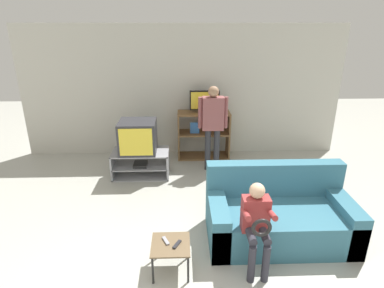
{
  "coord_description": "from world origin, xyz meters",
  "views": [
    {
      "loc": [
        -0.02,
        -2.21,
        2.63
      ],
      "look_at": [
        0.13,
        2.28,
        0.9
      ],
      "focal_mm": 30.0,
      "sensor_mm": 36.0,
      "label": 1
    }
  ],
  "objects_px": {
    "tv_stand": "(141,163)",
    "snack_table": "(171,247)",
    "media_shelf": "(203,134)",
    "remote_control_white": "(166,241)",
    "couch": "(278,216)",
    "remote_control_black": "(177,244)",
    "television_main": "(138,137)",
    "person_standing_adult": "(213,121)",
    "television_flat": "(205,102)",
    "person_seated_child": "(257,221)"
  },
  "relations": [
    {
      "from": "tv_stand",
      "to": "snack_table",
      "type": "relative_size",
      "value": 2.38
    },
    {
      "from": "media_shelf",
      "to": "remote_control_white",
      "type": "distance_m",
      "value": 3.25
    },
    {
      "from": "couch",
      "to": "remote_control_black",
      "type": "bearing_deg",
      "value": -155.06
    },
    {
      "from": "television_main",
      "to": "person_standing_adult",
      "type": "bearing_deg",
      "value": 8.1
    },
    {
      "from": "snack_table",
      "to": "person_standing_adult",
      "type": "relative_size",
      "value": 0.27
    },
    {
      "from": "television_flat",
      "to": "remote_control_white",
      "type": "bearing_deg",
      "value": -101.38
    },
    {
      "from": "snack_table",
      "to": "remote_control_black",
      "type": "xyz_separation_m",
      "value": [
        0.07,
        -0.02,
        0.05
      ]
    },
    {
      "from": "person_standing_adult",
      "to": "person_seated_child",
      "type": "xyz_separation_m",
      "value": [
        0.24,
        -2.6,
        -0.35
      ]
    },
    {
      "from": "snack_table",
      "to": "remote_control_black",
      "type": "height_order",
      "value": "remote_control_black"
    },
    {
      "from": "television_flat",
      "to": "remote_control_white",
      "type": "distance_m",
      "value": 3.36
    },
    {
      "from": "remote_control_white",
      "to": "person_seated_child",
      "type": "height_order",
      "value": "person_seated_child"
    },
    {
      "from": "media_shelf",
      "to": "person_seated_child",
      "type": "height_order",
      "value": "person_seated_child"
    },
    {
      "from": "media_shelf",
      "to": "person_seated_child",
      "type": "xyz_separation_m",
      "value": [
        0.36,
        -3.19,
        0.12
      ]
    },
    {
      "from": "person_seated_child",
      "to": "person_standing_adult",
      "type": "bearing_deg",
      "value": 95.19
    },
    {
      "from": "snack_table",
      "to": "person_seated_child",
      "type": "height_order",
      "value": "person_seated_child"
    },
    {
      "from": "person_standing_adult",
      "to": "television_main",
      "type": "bearing_deg",
      "value": -171.9
    },
    {
      "from": "media_shelf",
      "to": "television_flat",
      "type": "xyz_separation_m",
      "value": [
        0.02,
        0.02,
        0.66
      ]
    },
    {
      "from": "television_main",
      "to": "media_shelf",
      "type": "height_order",
      "value": "television_main"
    },
    {
      "from": "media_shelf",
      "to": "snack_table",
      "type": "xyz_separation_m",
      "value": [
        -0.58,
        -3.22,
        -0.17
      ]
    },
    {
      "from": "remote_control_black",
      "to": "person_standing_adult",
      "type": "xyz_separation_m",
      "value": [
        0.63,
        2.65,
        0.59
      ]
    },
    {
      "from": "remote_control_white",
      "to": "snack_table",
      "type": "bearing_deg",
      "value": -62.05
    },
    {
      "from": "television_main",
      "to": "person_seated_child",
      "type": "height_order",
      "value": "person_seated_child"
    },
    {
      "from": "remote_control_white",
      "to": "person_standing_adult",
      "type": "relative_size",
      "value": 0.09
    },
    {
      "from": "tv_stand",
      "to": "television_main",
      "type": "height_order",
      "value": "television_main"
    },
    {
      "from": "remote_control_black",
      "to": "person_standing_adult",
      "type": "relative_size",
      "value": 0.09
    },
    {
      "from": "television_main",
      "to": "remote_control_black",
      "type": "relative_size",
      "value": 4.41
    },
    {
      "from": "snack_table",
      "to": "person_seated_child",
      "type": "relative_size",
      "value": 0.41
    },
    {
      "from": "television_flat",
      "to": "tv_stand",
      "type": "bearing_deg",
      "value": -145.61
    },
    {
      "from": "person_seated_child",
      "to": "television_flat",
      "type": "bearing_deg",
      "value": 96.1
    },
    {
      "from": "television_flat",
      "to": "snack_table",
      "type": "xyz_separation_m",
      "value": [
        -0.59,
        -3.25,
        -0.84
      ]
    },
    {
      "from": "media_shelf",
      "to": "person_standing_adult",
      "type": "bearing_deg",
      "value": -78.35
    },
    {
      "from": "television_flat",
      "to": "remote_control_black",
      "type": "height_order",
      "value": "television_flat"
    },
    {
      "from": "snack_table",
      "to": "couch",
      "type": "xyz_separation_m",
      "value": [
        1.36,
        0.58,
        -0.01
      ]
    },
    {
      "from": "remote_control_black",
      "to": "media_shelf",
      "type": "bearing_deg",
      "value": 109.34
    },
    {
      "from": "television_main",
      "to": "couch",
      "type": "height_order",
      "value": "television_main"
    },
    {
      "from": "tv_stand",
      "to": "remote_control_black",
      "type": "relative_size",
      "value": 6.97
    },
    {
      "from": "television_flat",
      "to": "remote_control_white",
      "type": "height_order",
      "value": "television_flat"
    },
    {
      "from": "remote_control_white",
      "to": "person_seated_child",
      "type": "relative_size",
      "value": 0.14
    },
    {
      "from": "television_flat",
      "to": "remote_control_white",
      "type": "xyz_separation_m",
      "value": [
        -0.64,
        -3.2,
        -0.78
      ]
    },
    {
      "from": "television_main",
      "to": "person_standing_adult",
      "type": "height_order",
      "value": "person_standing_adult"
    },
    {
      "from": "television_main",
      "to": "snack_table",
      "type": "height_order",
      "value": "television_main"
    },
    {
      "from": "media_shelf",
      "to": "person_seated_child",
      "type": "bearing_deg",
      "value": -83.59
    },
    {
      "from": "remote_control_white",
      "to": "person_standing_adult",
      "type": "xyz_separation_m",
      "value": [
        0.75,
        2.59,
        0.59
      ]
    },
    {
      "from": "remote_control_white",
      "to": "couch",
      "type": "distance_m",
      "value": 1.51
    },
    {
      "from": "television_main",
      "to": "remote_control_black",
      "type": "height_order",
      "value": "television_main"
    },
    {
      "from": "media_shelf",
      "to": "television_main",
      "type": "bearing_deg",
      "value": -146.9
    },
    {
      "from": "television_flat",
      "to": "remote_control_black",
      "type": "xyz_separation_m",
      "value": [
        -0.52,
        -3.27,
        -0.78
      ]
    },
    {
      "from": "remote_control_white",
      "to": "person_standing_adult",
      "type": "distance_m",
      "value": 2.76
    },
    {
      "from": "tv_stand",
      "to": "person_seated_child",
      "type": "relative_size",
      "value": 0.98
    },
    {
      "from": "couch",
      "to": "tv_stand",
      "type": "bearing_deg",
      "value": 136.61
    }
  ]
}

